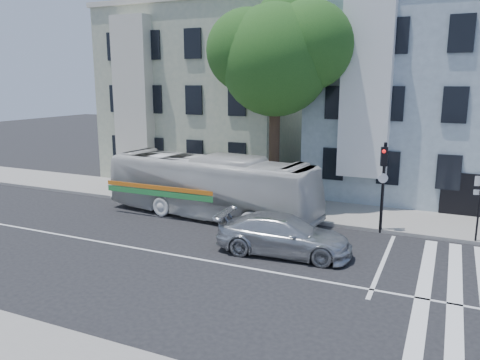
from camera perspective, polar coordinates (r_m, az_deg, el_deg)
The scene contains 10 objects.
ground at distance 17.76m, azimuth -5.70°, elevation -9.49°, with size 120.00×120.00×0.00m, color black.
sidewalk_far at distance 24.63m, azimuth 3.67°, elevation -3.15°, with size 80.00×4.00×0.15m, color gray.
building_left at distance 33.07m, azimuth -3.34°, elevation 10.22°, with size 12.00×10.00×11.00m, color #97A187.
building_right at distance 29.30m, azimuth 22.03°, elevation 9.17°, with size 12.00×10.00×11.00m, color #8798A1.
street_tree at distance 24.49m, azimuth 4.69°, elevation 15.08°, with size 7.30×5.90×11.10m.
bus at distance 22.62m, azimuth -3.66°, elevation -0.74°, with size 10.90×2.55×3.04m, color silver.
sedan at distance 17.99m, azimuth 5.35°, elevation -6.66°, with size 5.16×2.10×1.50m, color silver.
hedge at distance 24.54m, azimuth -3.25°, elevation -2.17°, with size 8.50×0.84×0.70m, color #386821, non-canonical shape.
traffic_signal at distance 20.72m, azimuth 17.07°, elevation 0.52°, with size 0.40×0.52×3.96m.
far_sign_pole at distance 20.92m, azimuth 27.21°, elevation -1.96°, with size 0.51×0.22×2.84m.
Camera 1 is at (8.40, -14.25, 6.46)m, focal length 35.00 mm.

